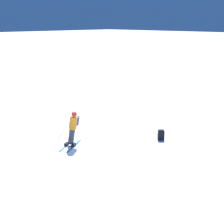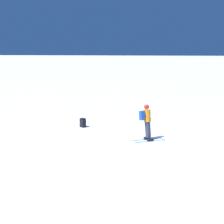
% 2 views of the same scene
% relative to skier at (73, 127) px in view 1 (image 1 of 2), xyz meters
% --- Properties ---
extents(ground_plane, '(300.00, 300.00, 0.00)m').
position_rel_skier_xyz_m(ground_plane, '(0.87, -0.10, -0.94)').
color(ground_plane, white).
extents(skier, '(1.40, 1.61, 1.72)m').
position_rel_skier_xyz_m(skier, '(0.00, 0.00, 0.00)').
color(skier, '#1E7AC6').
rests_on(skier, ground).
extents(spare_backpack, '(0.37, 0.37, 0.50)m').
position_rel_skier_xyz_m(spare_backpack, '(2.40, 3.53, -0.70)').
color(spare_backpack, black).
rests_on(spare_backpack, ground).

